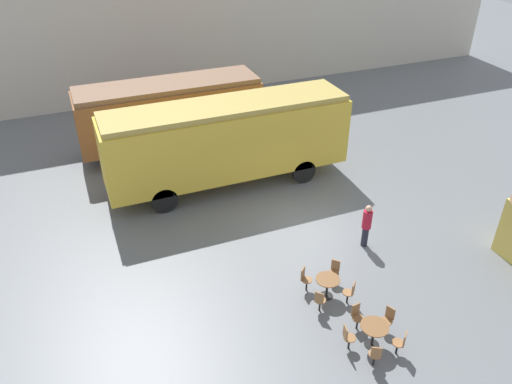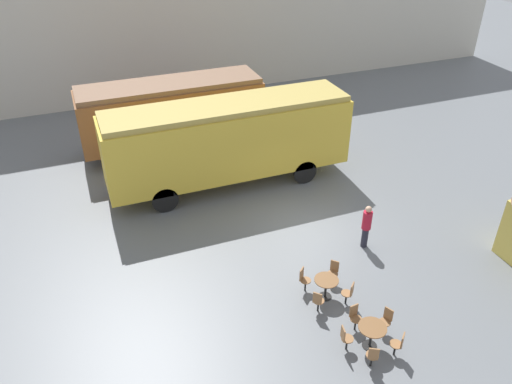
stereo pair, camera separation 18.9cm
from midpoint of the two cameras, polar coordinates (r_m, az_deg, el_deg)
ground_plane at (r=19.50m, az=6.42°, el=-4.40°), size 80.00×80.00×0.00m
backdrop_wall at (r=31.38m, az=-6.94°, el=18.90°), size 44.00×0.15×9.00m
passenger_coach_wooden at (r=24.84m, az=-9.41°, el=9.21°), size 8.78×2.51×3.47m
passenger_coach_vintage at (r=21.29m, az=-2.93°, el=6.16°), size 10.45×2.48×3.81m
cafe_table_near at (r=16.39m, az=8.35°, el=-10.34°), size 0.78×0.78×0.74m
cafe_table_mid at (r=15.15m, az=13.46°, el=-15.24°), size 0.82×0.82×0.77m
cafe_chair_0 at (r=16.98m, az=9.17°, el=-8.88°), size 0.40×0.40×0.87m
cafe_chair_1 at (r=16.58m, az=5.80°, el=-9.76°), size 0.40×0.40×0.87m
cafe_chair_2 at (r=15.88m, az=7.44°, el=-12.19°), size 0.40×0.40×0.87m
cafe_chair_3 at (r=16.30m, az=10.93°, el=-11.19°), size 0.40×0.40×0.87m
cafe_chair_4 at (r=14.70m, az=13.58°, el=-17.71°), size 0.39×0.40×0.87m
cafe_chair_5 at (r=15.17m, az=16.37°, el=-16.26°), size 0.40×0.40×0.87m
cafe_chair_6 at (r=15.72m, az=15.01°, el=-13.86°), size 0.40×0.38×0.87m
cafe_chair_7 at (r=15.61m, az=11.58°, el=-13.68°), size 0.36×0.37×0.87m
cafe_chair_8 at (r=14.98m, az=10.53°, el=-15.99°), size 0.38×0.36×0.87m
visitor_person at (r=18.50m, az=12.80°, el=-3.69°), size 0.34×0.34×1.76m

